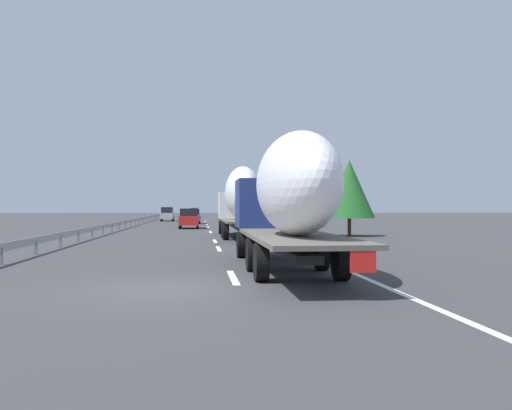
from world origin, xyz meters
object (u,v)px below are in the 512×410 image
(car_blue_sedan, at_px, (192,216))
(car_silver_hatch, at_px, (167,214))
(car_black_suv, at_px, (194,212))
(road_sign, at_px, (259,206))
(car_red_compact, at_px, (189,218))
(truck_trailing, at_px, (288,196))
(truck_lead, at_px, (241,199))

(car_blue_sedan, relative_size, car_silver_hatch, 0.88)
(car_black_suv, height_order, road_sign, road_sign)
(car_blue_sedan, bearing_deg, car_red_compact, 179.27)
(truck_trailing, height_order, car_silver_hatch, truck_trailing)
(truck_trailing, bearing_deg, truck_lead, 0.00)
(car_blue_sedan, distance_m, road_sign, 14.78)
(car_silver_hatch, bearing_deg, car_blue_sedan, -163.97)
(car_black_suv, relative_size, car_silver_hatch, 0.90)
(truck_lead, relative_size, car_silver_hatch, 2.86)
(car_blue_sedan, height_order, car_black_suv, car_black_suv)
(car_silver_hatch, bearing_deg, car_black_suv, -7.05)
(truck_lead, xyz_separation_m, car_silver_hatch, (42.70, 7.13, -1.55))
(car_blue_sedan, bearing_deg, truck_trailing, -175.93)
(truck_trailing, bearing_deg, car_red_compact, 6.00)
(car_blue_sedan, distance_m, car_black_suv, 42.14)
(truck_lead, bearing_deg, truck_trailing, -180.00)
(car_red_compact, bearing_deg, road_sign, -82.57)
(car_silver_hatch, bearing_deg, road_sign, -158.51)
(car_red_compact, bearing_deg, truck_trailing, -174.00)
(car_red_compact, xyz_separation_m, car_blue_sedan, (14.07, -0.18, -0.04))
(car_blue_sedan, xyz_separation_m, road_sign, (-13.19, -6.55, 1.20))
(truck_lead, distance_m, road_sign, 17.02)
(car_red_compact, distance_m, car_silver_hatch, 27.08)
(truck_lead, xyz_separation_m, car_red_compact, (15.85, 3.63, -1.59))
(road_sign, bearing_deg, car_silver_hatch, 21.49)
(car_red_compact, xyz_separation_m, car_silver_hatch, (26.85, 3.49, 0.04))
(car_blue_sedan, bearing_deg, car_silver_hatch, 16.03)
(truck_lead, relative_size, car_red_compact, 3.08)
(road_sign, bearing_deg, car_red_compact, 97.43)
(truck_trailing, bearing_deg, car_silver_hatch, 6.62)
(truck_lead, relative_size, car_black_suv, 3.17)
(car_blue_sedan, xyz_separation_m, car_silver_hatch, (12.78, 3.67, 0.08))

